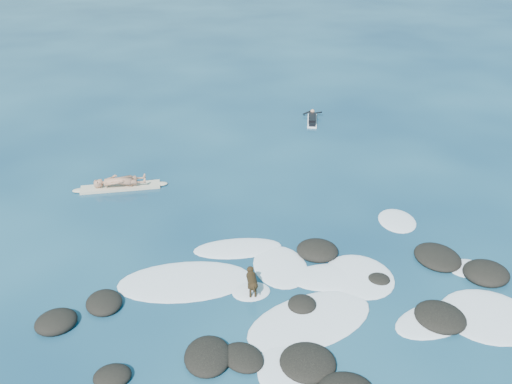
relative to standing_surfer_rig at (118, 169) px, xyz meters
name	(u,v)px	position (x,y,z in m)	size (l,w,h in m)	color
ground	(255,286)	(3.25, -7.40, -0.81)	(160.00, 160.00, 0.00)	#0A2642
reef_rocks	(321,323)	(4.45, -9.50, -0.71)	(14.65, 7.61, 0.51)	black
breaking_foam	(339,293)	(5.46, -8.35, -0.80)	(11.51, 7.77, 0.12)	white
standing_surfer_rig	(118,169)	(0.00, 0.00, 0.00)	(3.61, 0.91, 2.05)	beige
paddling_surfer_rig	(312,119)	(9.74, 4.85, -0.68)	(1.33, 2.19, 0.39)	white
dog	(252,280)	(3.10, -7.67, -0.36)	(0.37, 1.08, 0.68)	black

